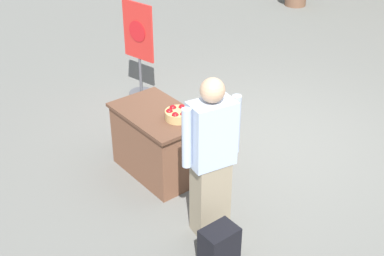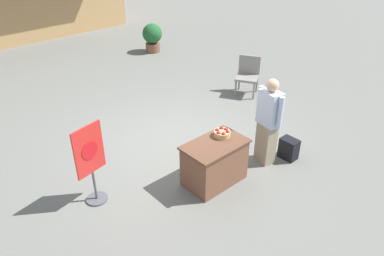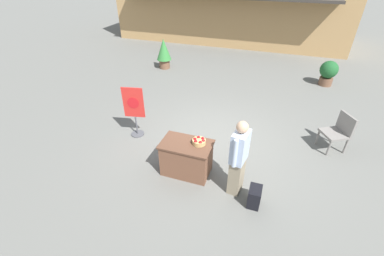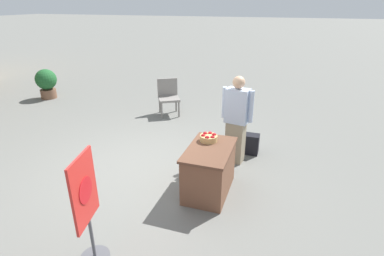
# 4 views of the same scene
# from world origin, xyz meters

# --- Properties ---
(ground_plane) EXTENTS (120.00, 120.00, 0.00)m
(ground_plane) POSITION_xyz_m (0.00, 0.00, 0.00)
(ground_plane) COLOR slate
(display_table) EXTENTS (1.11, 0.69, 0.80)m
(display_table) POSITION_xyz_m (-0.30, -1.39, 0.40)
(display_table) COLOR brown
(display_table) RESTS_ON ground_plane
(apple_basket) EXTENTS (0.29, 0.29, 0.13)m
(apple_basket) POSITION_xyz_m (-0.04, -1.30, 0.86)
(apple_basket) COLOR tan
(apple_basket) RESTS_ON display_table
(person_visitor) EXTENTS (0.33, 0.60, 1.71)m
(person_visitor) POSITION_xyz_m (0.86, -1.60, 0.87)
(person_visitor) COLOR gray
(person_visitor) RESTS_ON ground_plane
(backpack) EXTENTS (0.24, 0.34, 0.42)m
(backpack) POSITION_xyz_m (1.29, -1.85, 0.21)
(backpack) COLOR black
(backpack) RESTS_ON ground_plane
(poster_board) EXTENTS (0.55, 0.36, 1.42)m
(poster_board) POSITION_xyz_m (-2.11, -0.44, 0.77)
(poster_board) COLOR #4C4C51
(poster_board) RESTS_ON ground_plane
(patio_chair) EXTENTS (0.75, 0.75, 0.97)m
(patio_chair) POSITION_xyz_m (2.98, 0.68, 0.55)
(patio_chair) COLOR gray
(patio_chair) RESTS_ON ground_plane
(potted_plant_near_right) EXTENTS (0.65, 0.65, 0.95)m
(potted_plant_near_right) POSITION_xyz_m (3.11, 4.97, 0.53)
(potted_plant_near_right) COLOR brown
(potted_plant_near_right) RESTS_ON ground_plane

